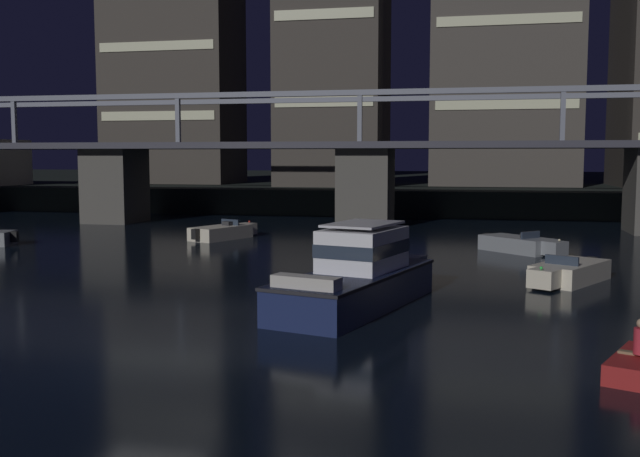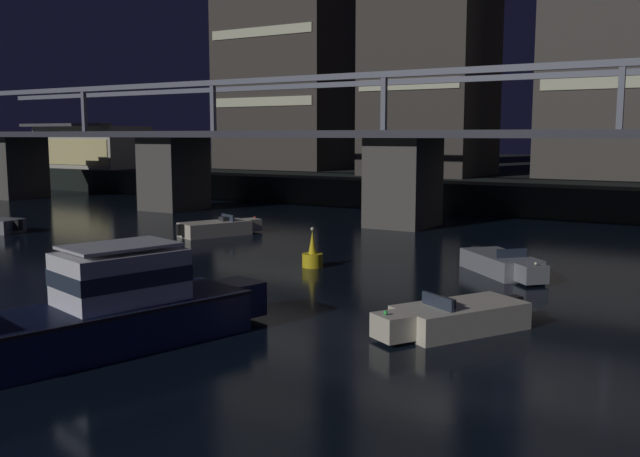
{
  "view_description": "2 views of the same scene",
  "coord_description": "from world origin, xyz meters",
  "px_view_note": "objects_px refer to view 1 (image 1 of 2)",
  "views": [
    {
      "loc": [
        7.68,
        -15.61,
        5.03
      ],
      "look_at": [
        0.76,
        16.73,
        1.76
      ],
      "focal_mm": 41.2,
      "sensor_mm": 36.0,
      "label": 1
    },
    {
      "loc": [
        18.24,
        -4.38,
        5.72
      ],
      "look_at": [
        1.62,
        23.0,
        1.42
      ],
      "focal_mm": 39.23,
      "sensor_mm": 36.0,
      "label": 2
    }
  ],
  "objects_px": {
    "speedboat_near_right": "(521,245)",
    "tower_west_low": "(173,17)",
    "river_bridge": "(366,171)",
    "speedboat_mid_right": "(223,232)",
    "speedboat_mid_left": "(568,273)",
    "cabin_cruiser_near_left": "(359,275)",
    "channel_buoy": "(370,246)"
  },
  "relations": [
    {
      "from": "tower_west_low",
      "to": "speedboat_mid_left",
      "type": "xyz_separation_m",
      "value": [
        34.98,
        -42.98,
        -19.01
      ]
    },
    {
      "from": "speedboat_mid_left",
      "to": "speedboat_mid_right",
      "type": "distance_m",
      "value": 22.14
    },
    {
      "from": "river_bridge",
      "to": "speedboat_mid_left",
      "type": "xyz_separation_m",
      "value": [
        11.3,
        -21.12,
        -3.59
      ]
    },
    {
      "from": "cabin_cruiser_near_left",
      "to": "speedboat_mid_right",
      "type": "height_order",
      "value": "cabin_cruiser_near_left"
    },
    {
      "from": "river_bridge",
      "to": "speedboat_mid_left",
      "type": "height_order",
      "value": "river_bridge"
    },
    {
      "from": "tower_west_low",
      "to": "speedboat_mid_left",
      "type": "height_order",
      "value": "tower_west_low"
    },
    {
      "from": "river_bridge",
      "to": "speedboat_mid_left",
      "type": "distance_m",
      "value": 24.22
    },
    {
      "from": "river_bridge",
      "to": "speedboat_mid_right",
      "type": "height_order",
      "value": "river_bridge"
    },
    {
      "from": "tower_west_low",
      "to": "speedboat_near_right",
      "type": "height_order",
      "value": "tower_west_low"
    },
    {
      "from": "cabin_cruiser_near_left",
      "to": "speedboat_mid_left",
      "type": "distance_m",
      "value": 9.68
    },
    {
      "from": "cabin_cruiser_near_left",
      "to": "speedboat_mid_left",
      "type": "bearing_deg",
      "value": 39.82
    },
    {
      "from": "speedboat_near_right",
      "to": "speedboat_mid_left",
      "type": "xyz_separation_m",
      "value": [
        1.32,
        -9.19,
        0.0
      ]
    },
    {
      "from": "river_bridge",
      "to": "cabin_cruiser_near_left",
      "type": "distance_m",
      "value": 27.73
    },
    {
      "from": "river_bridge",
      "to": "tower_west_low",
      "type": "height_order",
      "value": "tower_west_low"
    },
    {
      "from": "tower_west_low",
      "to": "channel_buoy",
      "type": "distance_m",
      "value": 48.75
    },
    {
      "from": "river_bridge",
      "to": "channel_buoy",
      "type": "height_order",
      "value": "river_bridge"
    },
    {
      "from": "speedboat_near_right",
      "to": "tower_west_low",
      "type": "bearing_deg",
      "value": 134.89
    },
    {
      "from": "speedboat_mid_right",
      "to": "speedboat_mid_left",
      "type": "bearing_deg",
      "value": -32.54
    },
    {
      "from": "river_bridge",
      "to": "speedboat_mid_right",
      "type": "bearing_deg",
      "value": -128.69
    },
    {
      "from": "tower_west_low",
      "to": "channel_buoy",
      "type": "height_order",
      "value": "tower_west_low"
    },
    {
      "from": "speedboat_mid_left",
      "to": "channel_buoy",
      "type": "distance_m",
      "value": 10.96
    },
    {
      "from": "river_bridge",
      "to": "channel_buoy",
      "type": "xyz_separation_m",
      "value": [
        2.41,
        -14.7,
        -3.53
      ]
    },
    {
      "from": "speedboat_mid_right",
      "to": "speedboat_near_right",
      "type": "bearing_deg",
      "value": -8.92
    },
    {
      "from": "cabin_cruiser_near_left",
      "to": "speedboat_mid_left",
      "type": "xyz_separation_m",
      "value": [
        7.42,
        6.18,
        -0.64
      ]
    },
    {
      "from": "river_bridge",
      "to": "speedboat_mid_left",
      "type": "relative_size",
      "value": 17.07
    },
    {
      "from": "speedboat_mid_right",
      "to": "channel_buoy",
      "type": "height_order",
      "value": "channel_buoy"
    },
    {
      "from": "river_bridge",
      "to": "tower_west_low",
      "type": "xyz_separation_m",
      "value": [
        -23.68,
        21.86,
        15.42
      ]
    },
    {
      "from": "speedboat_near_right",
      "to": "speedboat_mid_right",
      "type": "bearing_deg",
      "value": 171.08
    },
    {
      "from": "river_bridge",
      "to": "speedboat_mid_left",
      "type": "bearing_deg",
      "value": -61.86
    },
    {
      "from": "cabin_cruiser_near_left",
      "to": "speedboat_mid_left",
      "type": "height_order",
      "value": "cabin_cruiser_near_left"
    },
    {
      "from": "tower_west_low",
      "to": "speedboat_near_right",
      "type": "xyz_separation_m",
      "value": [
        33.66,
        -33.79,
        -19.01
      ]
    },
    {
      "from": "speedboat_mid_right",
      "to": "channel_buoy",
      "type": "distance_m",
      "value": 11.22
    }
  ]
}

